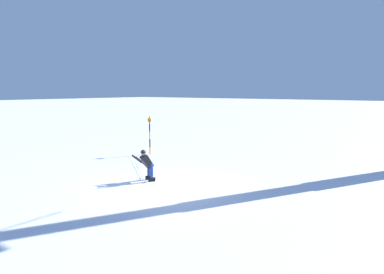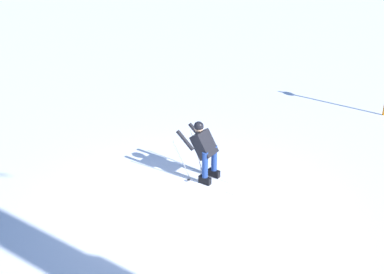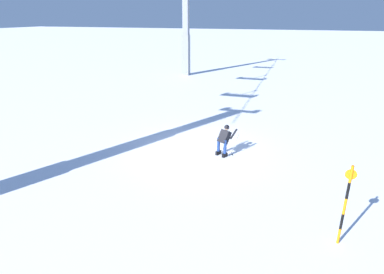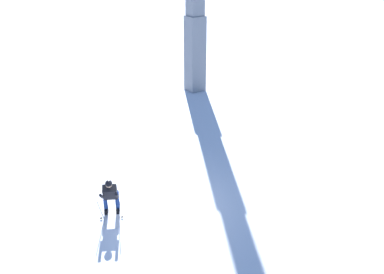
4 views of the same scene
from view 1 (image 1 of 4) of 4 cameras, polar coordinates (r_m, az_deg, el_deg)
The scene contains 3 objects.
ground_plane at distance 14.48m, azimuth -4.06°, elevation -7.89°, with size 260.00×260.00×0.00m, color white.
skier_carving_main at distance 15.24m, azimuth -7.24°, elevation -4.19°, with size 1.72×1.23×1.48m.
trail_marker_pole at distance 21.42m, azimuth -6.75°, elevation 0.50°, with size 0.07×0.28×2.32m.
Camera 1 is at (10.51, 9.19, 3.84)m, focal length 33.51 mm.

